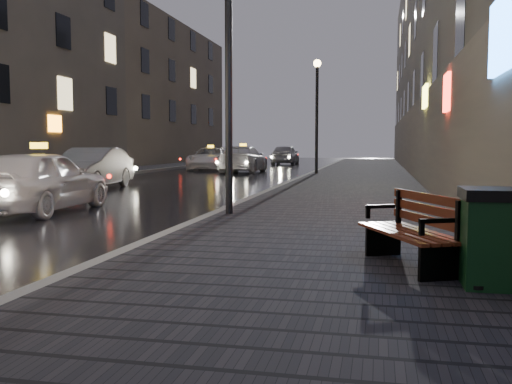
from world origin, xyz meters
TOP-DOWN VIEW (x-y plane):
  - sidewalk at (3.90, 21.00)m, footprint 4.60×58.00m
  - curb at (1.50, 21.00)m, footprint 0.20×58.00m
  - sidewalk_far at (-8.70, 21.00)m, footprint 2.40×58.00m
  - curb_far at (-7.40, 21.00)m, footprint 0.20×58.00m
  - building_near at (7.10, 25.00)m, footprint 1.80×50.00m
  - building_far_c at (-13.50, 39.00)m, footprint 6.00×22.00m
  - lamp_near at (1.85, 6.00)m, footprint 0.36×0.36m
  - lamp_far at (1.85, 22.00)m, footprint 0.36×0.36m
  - bench at (5.11, 1.72)m, footprint 1.15×1.69m
  - trash_bin at (5.80, 0.96)m, footprint 0.62×0.62m
  - taxi_near at (-2.61, 6.51)m, footprint 1.86×4.21m
  - car_left_mid at (-4.79, 12.88)m, footprint 1.80×4.34m
  - taxi_mid at (-2.42, 25.05)m, footprint 2.07×4.91m
  - taxi_far at (-4.95, 27.45)m, footprint 2.65×4.97m
  - car_far at (-2.05, 36.93)m, footprint 1.83×4.34m

SIDE VIEW (x-z plane):
  - sidewalk at x=3.90m, z-range 0.00..0.15m
  - curb at x=1.50m, z-range 0.00..0.15m
  - sidewalk_far at x=-8.70m, z-range 0.00..0.15m
  - curb_far at x=-7.40m, z-range 0.00..0.15m
  - bench at x=5.11m, z-range 0.15..0.97m
  - trash_bin at x=5.80m, z-range 0.16..1.10m
  - taxi_far at x=-4.95m, z-range 0.00..1.33m
  - car_left_mid at x=-4.79m, z-range 0.00..1.40m
  - taxi_near at x=-2.61m, z-range 0.00..1.41m
  - taxi_mid at x=-2.42m, z-range 0.00..1.42m
  - car_far at x=-2.05m, z-range 0.00..1.47m
  - lamp_near at x=1.85m, z-range 0.85..6.13m
  - lamp_far at x=1.85m, z-range 0.85..6.13m
  - building_far_c at x=-13.50m, z-range 0.00..11.00m
  - building_near at x=7.10m, z-range 0.00..13.00m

